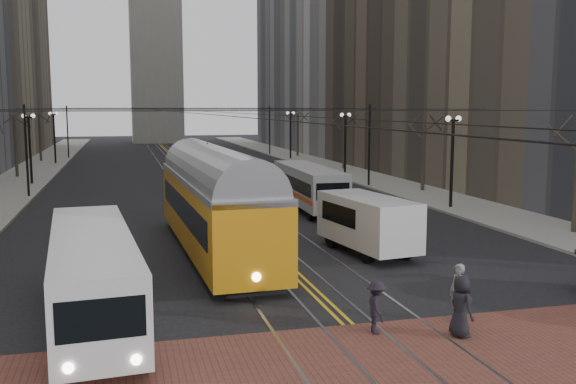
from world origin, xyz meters
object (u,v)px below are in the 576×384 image
sedan_grey (284,172)px  pedestrian_a (461,306)px  pedestrian_b (458,293)px  pedestrian_d (376,307)px  sedan_silver (230,164)px  rear_bus (309,188)px  streetcar (215,213)px  transit_bus (93,278)px  cargo_van (367,225)px

sedan_grey → pedestrian_a: 38.32m
pedestrian_b → pedestrian_d: (-2.78, -0.37, -0.11)m
sedan_silver → pedestrian_d: 47.41m
sedan_silver → pedestrian_a: (-1.40, -48.09, 0.13)m
rear_bus → pedestrian_a: 23.03m
streetcar → pedestrian_b: (5.79, -10.93, -0.93)m
streetcar → sedan_silver: streetcar is taller
transit_bus → pedestrian_b: bearing=-18.7°
rear_bus → sedan_silver: bearing=93.2°
transit_bus → sedan_silver: (11.43, 44.19, -0.60)m
pedestrian_a → pedestrian_b: (0.58, 1.20, 0.00)m
transit_bus → rear_bus: transit_bus is taller
transit_bus → pedestrian_d: 8.44m
sedan_grey → cargo_van: bearing=-97.3°
cargo_van → pedestrian_b: (-0.71, -9.18, -0.37)m
streetcar → sedan_grey: (9.71, 25.93, -1.01)m
sedan_silver → transit_bus: bearing=-110.1°
sedan_silver → pedestrian_a: size_ratio=2.62×
pedestrian_a → pedestrian_b: bearing=-32.4°
rear_bus → pedestrian_d: rear_bus is taller
transit_bus → sedan_grey: (14.53, 34.15, -0.55)m
sedan_grey → sedan_silver: (-3.09, 10.04, -0.04)m
streetcar → rear_bus: size_ratio=1.49×
rear_bus → pedestrian_b: (-1.67, -21.72, -0.46)m
rear_bus → sedan_silver: 25.20m
rear_bus → pedestrian_d: 22.54m
pedestrian_d → rear_bus: bearing=-4.9°
transit_bus → pedestrian_a: (10.03, -3.91, -0.47)m
rear_bus → sedan_grey: 15.32m
sedan_silver → pedestrian_a: pedestrian_a is taller
rear_bus → cargo_van: (-0.97, -12.53, -0.09)m
pedestrian_d → cargo_van: bearing=-13.6°
sedan_silver → cargo_van: bearing=-95.8°
streetcar → pedestrian_d: size_ratio=10.09×
rear_bus → pedestrian_b: rear_bus is taller
sedan_grey → sedan_silver: 10.50m
sedan_silver → pedestrian_b: 46.90m
rear_bus → sedan_silver: (-0.86, 25.18, -0.59)m
sedan_grey → transit_bus: bearing=-113.8°
pedestrian_a → pedestrian_b: pedestrian_b is taller
transit_bus → sedan_grey: size_ratio=2.30×
cargo_van → pedestrian_a: bearing=-105.6°
cargo_van → sedan_grey: cargo_van is taller
transit_bus → cargo_van: transit_bus is taller
streetcar → pedestrian_a: size_ratio=8.79×
transit_bus → streetcar: bearing=55.2°
transit_bus → pedestrian_a: transit_bus is taller
sedan_silver → rear_bus: bearing=-93.7°
streetcar → rear_bus: (7.47, 10.78, -0.47)m
cargo_van → sedan_silver: (0.11, 37.72, -0.50)m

